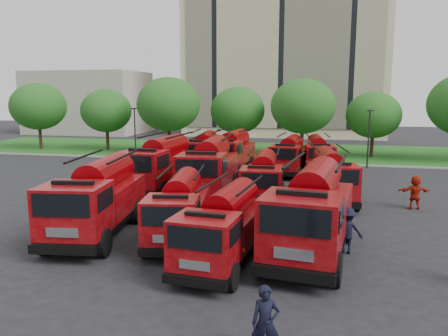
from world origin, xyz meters
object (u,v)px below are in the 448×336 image
(fire_truck_8, at_px, (204,152))
(fire_truck_9, at_px, (231,152))
(fire_truck_3, at_px, (312,211))
(fire_truck_11, at_px, (318,155))
(fire_truck_1, at_px, (179,208))
(fire_truck_7, at_px, (330,176))
(fire_truck_4, at_px, (160,164))
(fire_truck_5, at_px, (209,168))
(fire_truck_10, at_px, (289,155))
(fire_truck_6, at_px, (263,179))
(fire_truck_0, at_px, (97,198))
(fire_truck_2, at_px, (224,227))
(firefighter_1, at_px, (232,278))
(firefighter_4, at_px, (203,204))
(firefighter_5, at_px, (414,209))
(firefighter_3, at_px, (346,253))

(fire_truck_8, height_order, fire_truck_9, fire_truck_9)
(fire_truck_3, relative_size, fire_truck_11, 1.21)
(fire_truck_3, relative_size, fire_truck_9, 1.07)
(fire_truck_1, bearing_deg, fire_truck_7, 44.07)
(fire_truck_9, relative_size, fire_truck_11, 1.13)
(fire_truck_4, relative_size, fire_truck_5, 0.98)
(fire_truck_10, bearing_deg, fire_truck_6, -89.58)
(fire_truck_0, xyz_separation_m, fire_truck_10, (7.52, 17.68, -0.21))
(fire_truck_2, height_order, fire_truck_9, fire_truck_9)
(fire_truck_6, relative_size, firefighter_1, 3.41)
(fire_truck_11, bearing_deg, fire_truck_6, -110.73)
(fire_truck_7, xyz_separation_m, fire_truck_8, (-10.27, 8.67, 0.07))
(fire_truck_10, distance_m, firefighter_1, 21.21)
(firefighter_4, bearing_deg, firefighter_1, 172.13)
(fire_truck_6, xyz_separation_m, fire_truck_8, (-6.38, 10.26, 0.12))
(fire_truck_8, relative_size, fire_truck_9, 0.95)
(fire_truck_1, relative_size, fire_truck_3, 0.81)
(firefighter_4, bearing_deg, fire_truck_8, -13.83)
(fire_truck_7, relative_size, fire_truck_9, 0.92)
(fire_truck_4, distance_m, fire_truck_5, 3.75)
(firefighter_4, xyz_separation_m, firefighter_5, (12.01, 1.53, 0.00))
(fire_truck_5, bearing_deg, firefighter_3, -51.27)
(fire_truck_8, relative_size, fire_truck_11, 1.08)
(fire_truck_9, height_order, firefighter_4, fire_truck_9)
(fire_truck_5, distance_m, firefighter_4, 2.83)
(fire_truck_1, distance_m, fire_truck_3, 5.83)
(fire_truck_2, xyz_separation_m, firefighter_5, (8.85, 10.11, -1.45))
(firefighter_1, relative_size, firefighter_3, 1.01)
(fire_truck_0, bearing_deg, fire_truck_10, 59.02)
(fire_truck_1, relative_size, firefighter_1, 3.36)
(fire_truck_2, bearing_deg, fire_truck_4, 126.49)
(fire_truck_3, bearing_deg, firefighter_5, 63.65)
(firefighter_4, bearing_deg, fire_truck_4, 23.57)
(fire_truck_8, distance_m, firefighter_4, 11.69)
(fire_truck_1, distance_m, firefighter_1, 5.00)
(fire_truck_6, relative_size, firefighter_5, 3.44)
(fire_truck_8, relative_size, fire_truck_10, 1.06)
(fire_truck_4, xyz_separation_m, fire_truck_8, (0.88, 8.22, -0.19))
(firefighter_4, bearing_deg, firefighter_5, -111.30)
(fire_truck_0, xyz_separation_m, fire_truck_4, (-0.55, 9.49, 0.07))
(fire_truck_0, distance_m, fire_truck_7, 13.94)
(fire_truck_1, xyz_separation_m, fire_truck_5, (-0.80, 8.53, 0.38))
(fire_truck_9, xyz_separation_m, firefighter_5, (12.52, -9.30, -1.71))
(fire_truck_1, relative_size, fire_truck_8, 0.91)
(fire_truck_1, bearing_deg, fire_truck_0, 172.98)
(fire_truck_3, xyz_separation_m, firefighter_5, (5.58, 8.40, -1.80))
(fire_truck_8, bearing_deg, fire_truck_2, -78.29)
(fire_truck_11, bearing_deg, firefighter_3, -91.53)
(fire_truck_8, distance_m, firefighter_5, 17.88)
(firefighter_3, bearing_deg, fire_truck_5, -49.21)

